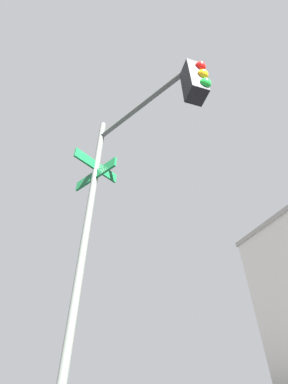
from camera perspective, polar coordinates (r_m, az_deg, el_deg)
name	(u,v)px	position (r m, az deg, el deg)	size (l,w,h in m)	color
traffic_signal_near	(135,157)	(3.95, -2.05, 8.18)	(2.56, 1.80, 5.68)	#474C47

